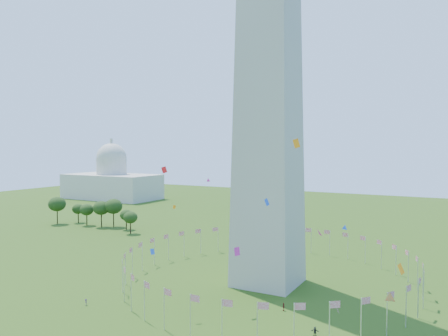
{
  "coord_description": "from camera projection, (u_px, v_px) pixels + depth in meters",
  "views": [
    {
      "loc": [
        47.34,
        -62.4,
        38.68
      ],
      "look_at": [
        -5.94,
        35.0,
        33.16
      ],
      "focal_mm": 35.0,
      "sensor_mm": 36.0,
      "label": 1
    }
  ],
  "objects": [
    {
      "name": "tree_line_west",
      "position": [
        94.0,
        214.0,
        210.38
      ],
      "size": [
        55.77,
        16.15,
        13.29
      ],
      "color": "#2A4A18",
      "rests_on": "ground"
    },
    {
      "name": "flag_ring",
      "position": [
        268.0,
        268.0,
        122.88
      ],
      "size": [
        80.24,
        80.24,
        9.0
      ],
      "color": "silver",
      "rests_on": "ground"
    },
    {
      "name": "kites_aloft",
      "position": [
        268.0,
        237.0,
        96.68
      ],
      "size": [
        88.83,
        62.84,
        37.53
      ],
      "color": "#CC2699",
      "rests_on": "ground"
    },
    {
      "name": "capitol_building",
      "position": [
        112.0,
        168.0,
        322.14
      ],
      "size": [
        70.0,
        35.0,
        46.0
      ],
      "primitive_type": null,
      "color": "beige",
      "rests_on": "ground"
    }
  ]
}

